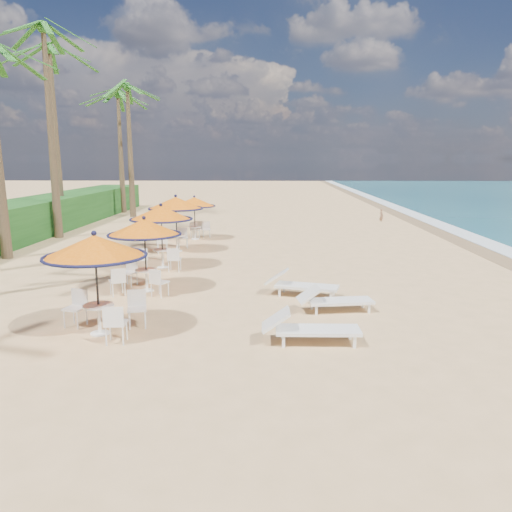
{
  "coord_description": "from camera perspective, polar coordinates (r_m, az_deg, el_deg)",
  "views": [
    {
      "loc": [
        -0.87,
        -10.68,
        3.93
      ],
      "look_at": [
        -1.3,
        3.27,
        1.2
      ],
      "focal_mm": 35.0,
      "sensor_mm": 36.0,
      "label": 1
    }
  ],
  "objects": [
    {
      "name": "wetsand_band",
      "position": [
        23.0,
        25.52,
        0.14
      ],
      "size": [
        1.4,
        140.0,
        0.02
      ],
      "primitive_type": "cube",
      "color": "olive",
      "rests_on": "ground"
    },
    {
      "name": "lounger_far",
      "position": [
        14.55,
        4.97,
        -3.2
      ],
      "size": [
        2.2,
        1.18,
        0.75
      ],
      "rotation": [
        0.0,
        0.0,
        -0.26
      ],
      "color": "white",
      "rests_on": "ground"
    },
    {
      "name": "lounger_near",
      "position": [
        10.9,
        5.92,
        -8.14
      ],
      "size": [
        2.13,
        0.69,
        0.76
      ],
      "rotation": [
        0.0,
        0.0,
        0.01
      ],
      "color": "white",
      "rests_on": "ground"
    },
    {
      "name": "palm_4",
      "position": [
        27.45,
        -23.07,
        21.7
      ],
      "size": [
        5.0,
        5.0,
        10.25
      ],
      "color": "brown",
      "rests_on": "ground"
    },
    {
      "name": "palm_7",
      "position": [
        38.58,
        -15.48,
        16.62
      ],
      "size": [
        5.0,
        5.0,
        8.69
      ],
      "color": "brown",
      "rests_on": "ground"
    },
    {
      "name": "person",
      "position": [
        32.53,
        14.13,
        4.58
      ],
      "size": [
        0.32,
        0.38,
        0.88
      ],
      "primitive_type": "imported",
      "rotation": [
        0.0,
        0.0,
        1.97
      ],
      "color": "#8F6449",
      "rests_on": "ground"
    },
    {
      "name": "palm_6",
      "position": [
        35.53,
        -14.47,
        17.37
      ],
      "size": [
        5.0,
        5.0,
        8.81
      ],
      "color": "brown",
      "rests_on": "ground"
    },
    {
      "name": "station_4",
      "position": [
        24.82,
        -6.96,
        5.57
      ],
      "size": [
        2.08,
        2.08,
        2.17
      ],
      "color": "black",
      "rests_on": "ground"
    },
    {
      "name": "station_0",
      "position": [
        11.61,
        -17.7,
        -0.32
      ],
      "size": [
        2.28,
        2.28,
        2.38
      ],
      "color": "black",
      "rests_on": "ground"
    },
    {
      "name": "station_1",
      "position": [
        15.11,
        -12.81,
        2.18
      ],
      "size": [
        2.18,
        2.18,
        2.28
      ],
      "color": "black",
      "rests_on": "ground"
    },
    {
      "name": "ground",
      "position": [
        11.41,
        6.13,
        -9.13
      ],
      "size": [
        160.0,
        160.0,
        0.0
      ],
      "primitive_type": "plane",
      "color": "tan",
      "rests_on": "ground"
    },
    {
      "name": "station_2",
      "position": [
        18.23,
        -10.83,
        4.17
      ],
      "size": [
        2.27,
        2.27,
        2.36
      ],
      "color": "black",
      "rests_on": "ground"
    },
    {
      "name": "palm_5",
      "position": [
        31.76,
        -22.48,
        19.98
      ],
      "size": [
        5.0,
        5.0,
        10.15
      ],
      "color": "brown",
      "rests_on": "ground"
    },
    {
      "name": "lounger_mid",
      "position": [
        13.17,
        8.75,
        -4.93
      ],
      "size": [
        2.04,
        0.91,
        0.71
      ],
      "rotation": [
        0.0,
        0.0,
        0.15
      ],
      "color": "white",
      "rests_on": "ground"
    },
    {
      "name": "station_3",
      "position": [
        21.54,
        -9.2,
        5.43
      ],
      "size": [
        2.35,
        2.35,
        2.45
      ],
      "color": "black",
      "rests_on": "ground"
    }
  ]
}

